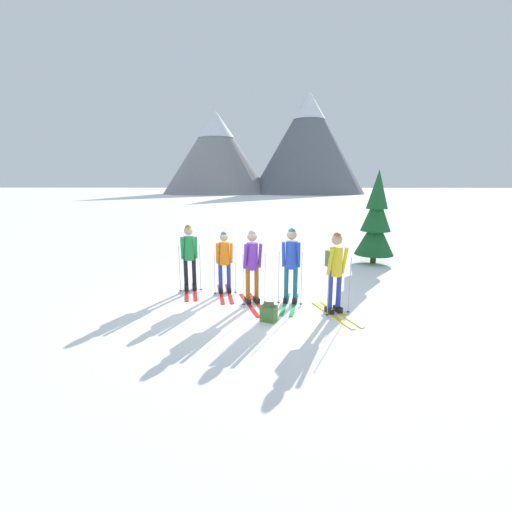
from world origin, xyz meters
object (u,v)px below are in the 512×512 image
skier_in_green (189,254)px  backpack_on_snow_front (269,313)px  skier_in_orange (224,259)px  pine_tree_near (376,221)px  skier_in_blue (291,261)px  skier_in_purple (252,262)px  skier_in_yellow (335,268)px

skier_in_green → backpack_on_snow_front: 3.11m
skier_in_orange → pine_tree_near: size_ratio=0.51×
pine_tree_near → skier_in_blue: bearing=-125.3°
skier_in_green → skier_in_purple: skier_in_green is taller
skier_in_purple → pine_tree_near: pine_tree_near is taller
skier_in_green → skier_in_orange: (0.97, -0.15, -0.10)m
skier_in_purple → skier_in_blue: 0.95m
pine_tree_near → backpack_on_snow_front: bearing=-123.1°
skier_in_green → skier_in_yellow: size_ratio=0.98×
skier_in_orange → skier_in_yellow: bearing=-26.0°
skier_in_purple → backpack_on_snow_front: bearing=-68.4°
skier_in_blue → backpack_on_snow_front: (-0.51, -1.16, -0.88)m
pine_tree_near → skier_in_yellow: bearing=-113.7°
skier_in_orange → skier_in_green: bearing=171.1°
skier_in_orange → pine_tree_near: (4.94, 3.81, 0.61)m
skier_in_orange → backpack_on_snow_front: 2.36m
skier_in_green → backpack_on_snow_front: bearing=-42.6°
skier_in_purple → skier_in_yellow: (1.89, -0.54, 0.03)m
backpack_on_snow_front → skier_in_orange: bearing=123.2°
skier_in_blue → skier_in_green: bearing=162.2°
skier_in_yellow → skier_in_green: bearing=158.2°
skier_in_orange → backpack_on_snow_front: skier_in_orange is taller
skier_in_blue → skier_in_orange: bearing=157.6°
pine_tree_near → backpack_on_snow_front: (-3.71, -5.68, -1.35)m
skier_in_green → pine_tree_near: bearing=31.7°
skier_in_orange → skier_in_blue: 1.88m
skier_in_purple → pine_tree_near: size_ratio=0.54×
skier_in_green → skier_in_purple: bearing=-27.7°
skier_in_green → skier_in_yellow: (3.66, -1.46, 0.03)m
skier_in_yellow → backpack_on_snow_front: skier_in_yellow is taller
skier_in_purple → skier_in_blue: skier_in_blue is taller
skier_in_orange → backpack_on_snow_front: (1.23, -1.87, -0.74)m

